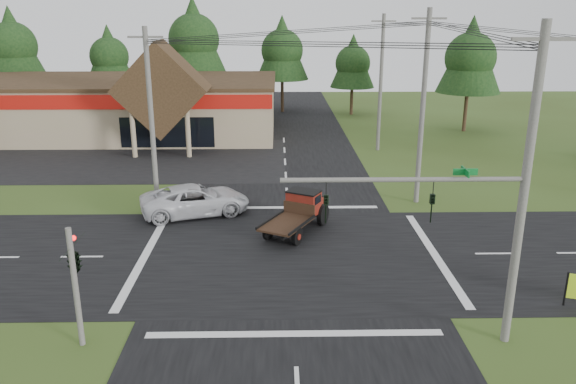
{
  "coord_description": "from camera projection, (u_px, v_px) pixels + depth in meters",
  "views": [
    {
      "loc": [
        -0.57,
        -24.87,
        11.11
      ],
      "look_at": [
        -0.04,
        3.23,
        2.2
      ],
      "focal_mm": 35.0,
      "sensor_mm": 36.0,
      "label": 1
    }
  ],
  "objects": [
    {
      "name": "traffic_signal_corner",
      "position": [
        73.0,
        250.0,
        18.89
      ],
      "size": [
        0.53,
        2.48,
        4.4
      ],
      "color": "#595651",
      "rests_on": "ground"
    },
    {
      "name": "tree_row_e",
      "position": [
        353.0,
        61.0,
        63.51
      ],
      "size": [
        5.04,
        5.04,
        9.09
      ],
      "color": "#332316",
      "rests_on": "ground"
    },
    {
      "name": "road_ew",
      "position": [
        290.0,
        255.0,
        27.07
      ],
      "size": [
        120.0,
        12.0,
        0.02
      ],
      "primitive_type": "cube",
      "color": "black",
      "rests_on": "ground"
    },
    {
      "name": "cvs_building",
      "position": [
        121.0,
        105.0,
        54.13
      ],
      "size": [
        30.4,
        18.2,
        9.19
      ],
      "color": "tan",
      "rests_on": "ground"
    },
    {
      "name": "tree_row_d",
      "position": [
        282.0,
        48.0,
        64.87
      ],
      "size": [
        6.16,
        6.16,
        11.11
      ],
      "color": "#332316",
      "rests_on": "ground"
    },
    {
      "name": "tree_row_a",
      "position": [
        12.0,
        43.0,
        62.23
      ],
      "size": [
        6.72,
        6.72,
        12.12
      ],
      "color": "#332316",
      "rests_on": "ground"
    },
    {
      "name": "tree_row_b",
      "position": [
        109.0,
        54.0,
        64.72
      ],
      "size": [
        5.6,
        5.6,
        10.1
      ],
      "color": "#332316",
      "rests_on": "ground"
    },
    {
      "name": "utility_pole_ne",
      "position": [
        423.0,
        107.0,
        33.06
      ],
      "size": [
        2.0,
        0.3,
        11.5
      ],
      "color": "#595651",
      "rests_on": "ground"
    },
    {
      "name": "road_ns",
      "position": [
        290.0,
        255.0,
        27.07
      ],
      "size": [
        12.0,
        120.0,
        0.02
      ],
      "primitive_type": "cube",
      "color": "black",
      "rests_on": "ground"
    },
    {
      "name": "ground",
      "position": [
        290.0,
        256.0,
        27.07
      ],
      "size": [
        120.0,
        120.0,
        0.0
      ],
      "primitive_type": "plane",
      "color": "#384B1A",
      "rests_on": "ground"
    },
    {
      "name": "traffic_signal_mast",
      "position": [
        470.0,
        225.0,
        18.69
      ],
      "size": [
        8.12,
        0.24,
        7.0
      ],
      "color": "#595651",
      "rests_on": "ground"
    },
    {
      "name": "white_pickup",
      "position": [
        195.0,
        200.0,
        32.44
      ],
      "size": [
        6.8,
        4.64,
        1.73
      ],
      "primitive_type": "imported",
      "rotation": [
        0.0,
        0.0,
        1.88
      ],
      "color": "silver",
      "rests_on": "ground"
    },
    {
      "name": "tree_side_ne",
      "position": [
        471.0,
        55.0,
        53.75
      ],
      "size": [
        6.16,
        6.16,
        11.11
      ],
      "color": "#332316",
      "rests_on": "ground"
    },
    {
      "name": "antique_flatbed_truck",
      "position": [
        295.0,
        214.0,
        29.58
      ],
      "size": [
        4.07,
        5.35,
        2.11
      ],
      "primitive_type": null,
      "rotation": [
        0.0,
        0.0,
        -0.49
      ],
      "color": "#56180C",
      "rests_on": "ground"
    },
    {
      "name": "parking_apron",
      "position": [
        110.0,
        160.0,
        44.92
      ],
      "size": [
        28.0,
        14.0,
        0.02
      ],
      "primitive_type": "cube",
      "color": "black",
      "rests_on": "ground"
    },
    {
      "name": "utility_pole_n",
      "position": [
        381.0,
        82.0,
        46.45
      ],
      "size": [
        2.0,
        0.3,
        11.2
      ],
      "color": "#595651",
      "rests_on": "ground"
    },
    {
      "name": "tree_row_c",
      "position": [
        194.0,
        37.0,
        63.33
      ],
      "size": [
        7.28,
        7.28,
        13.13
      ],
      "color": "#332316",
      "rests_on": "ground"
    },
    {
      "name": "utility_pole_nr",
      "position": [
        524.0,
        190.0,
        18.35
      ],
      "size": [
        2.0,
        0.3,
        11.0
      ],
      "color": "#595651",
      "rests_on": "ground"
    },
    {
      "name": "utility_pole_nw",
      "position": [
        151.0,
        117.0,
        32.92
      ],
      "size": [
        2.0,
        0.3,
        10.5
      ],
      "color": "#595651",
      "rests_on": "ground"
    }
  ]
}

